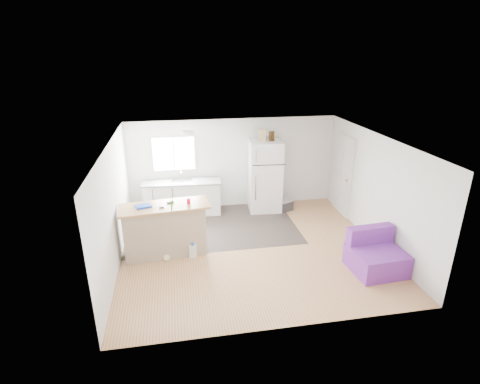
% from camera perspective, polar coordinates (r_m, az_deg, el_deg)
% --- Properties ---
extents(room, '(5.51, 5.01, 2.41)m').
position_cam_1_polar(room, '(7.71, 1.89, -0.91)').
color(room, '#A56F45').
rests_on(room, ground).
extents(vinyl_zone, '(4.05, 2.50, 0.00)m').
position_cam_1_polar(vinyl_zone, '(9.23, -4.23, -5.24)').
color(vinyl_zone, '#2E2722').
rests_on(vinyl_zone, floor).
extents(window, '(1.18, 0.06, 0.98)m').
position_cam_1_polar(window, '(9.81, -10.07, 5.77)').
color(window, white).
rests_on(window, back_wall).
extents(interior_door, '(0.11, 0.92, 2.10)m').
position_cam_1_polar(interior_door, '(10.01, 15.45, 2.44)').
color(interior_door, white).
rests_on(interior_door, right_wall).
extents(ceiling_fixture, '(0.30, 0.30, 0.07)m').
position_cam_1_polar(ceiling_fixture, '(8.38, -7.90, 9.00)').
color(ceiling_fixture, white).
rests_on(ceiling_fixture, ceiling).
extents(kitchen_cabinets, '(2.04, 0.75, 1.17)m').
position_cam_1_polar(kitchen_cabinets, '(9.87, -8.77, -0.76)').
color(kitchen_cabinets, white).
rests_on(kitchen_cabinets, floor).
extents(peninsula, '(1.87, 0.87, 1.11)m').
position_cam_1_polar(peninsula, '(7.96, -11.41, -5.64)').
color(peninsula, tan).
rests_on(peninsula, floor).
extents(refrigerator, '(0.88, 0.84, 1.88)m').
position_cam_1_polar(refrigerator, '(9.88, 3.79, 2.47)').
color(refrigerator, white).
rests_on(refrigerator, floor).
extents(cooler, '(0.50, 0.43, 0.32)m').
position_cam_1_polar(cooler, '(10.10, 6.82, -1.94)').
color(cooler, '#313133').
rests_on(cooler, floor).
extents(purple_seat, '(1.02, 0.97, 0.79)m').
position_cam_1_polar(purple_seat, '(7.87, 19.92, -9.15)').
color(purple_seat, purple).
rests_on(purple_seat, floor).
extents(cleaner_jug, '(0.16, 0.12, 0.33)m').
position_cam_1_polar(cleaner_jug, '(7.93, -7.18, -8.90)').
color(cleaner_jug, silver).
rests_on(cleaner_jug, floor).
extents(mop, '(0.30, 0.37, 1.36)m').
position_cam_1_polar(mop, '(7.88, -11.00, -8.64)').
color(mop, green).
rests_on(mop, floor).
extents(red_cup, '(0.09, 0.09, 0.12)m').
position_cam_1_polar(red_cup, '(7.71, -7.84, -1.34)').
color(red_cup, red).
rests_on(red_cup, peninsula).
extents(blue_tray, '(0.35, 0.30, 0.04)m').
position_cam_1_polar(blue_tray, '(7.74, -14.54, -2.09)').
color(blue_tray, blue).
rests_on(blue_tray, peninsula).
extents(tool_a, '(0.15, 0.09, 0.03)m').
position_cam_1_polar(tool_a, '(7.81, -10.58, -1.56)').
color(tool_a, black).
rests_on(tool_a, peninsula).
extents(tool_b, '(0.10, 0.05, 0.03)m').
position_cam_1_polar(tool_b, '(7.61, -11.86, -2.31)').
color(tool_b, black).
rests_on(tool_b, peninsula).
extents(cardboard_box, '(0.22, 0.17, 0.30)m').
position_cam_1_polar(cardboard_box, '(9.54, 3.42, 8.61)').
color(cardboard_box, tan).
rests_on(cardboard_box, refrigerator).
extents(bottle_left, '(0.09, 0.09, 0.25)m').
position_cam_1_polar(bottle_left, '(9.57, 4.66, 8.47)').
color(bottle_left, '#3C230A').
rests_on(bottle_left, refrigerator).
extents(bottle_right, '(0.09, 0.09, 0.25)m').
position_cam_1_polar(bottle_right, '(9.60, 5.07, 8.50)').
color(bottle_right, '#3C230A').
rests_on(bottle_right, refrigerator).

